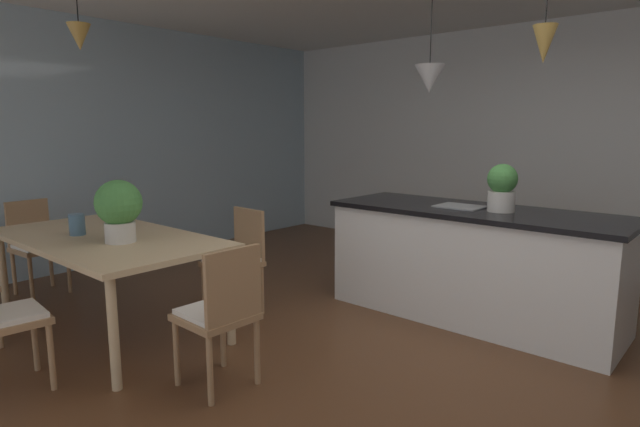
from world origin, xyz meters
TOP-DOWN VIEW (x-y plane):
  - ground_plane at (0.00, 0.00)m, footprint 10.00×8.40m
  - wall_back_kitchen at (0.00, 3.26)m, footprint 10.00×0.12m
  - window_wall_left_glazing at (-4.06, 0.00)m, footprint 0.06×8.40m
  - dining_table at (-2.14, -1.03)m, footprint 1.99×1.03m
  - chair_far_right at (-1.68, -0.15)m, footprint 0.42×0.42m
  - chair_kitchen_end at (-0.77, -1.03)m, footprint 0.41×0.41m
  - chair_window_end at (-3.50, -1.04)m, footprint 0.43×0.43m
  - kitchen_island at (-0.17, 1.05)m, footprint 2.30×0.85m
  - pendant_over_table at (-2.15, -1.11)m, footprint 0.16×0.16m
  - pendant_over_island_main at (-0.62, 1.05)m, footprint 0.25×0.25m
  - pendant_over_island_aux at (0.28, 1.05)m, footprint 0.17×0.17m
  - potted_plant_on_island at (0.04, 1.05)m, footprint 0.23×0.23m
  - potted_plant_on_table at (-1.84, -1.06)m, footprint 0.32×0.32m
  - vase_on_dining_table at (-2.32, -1.16)m, footprint 0.11×0.11m

SIDE VIEW (x-z plane):
  - ground_plane at x=0.00m, z-range -0.04..0.00m
  - kitchen_island at x=-0.17m, z-range 0.01..0.92m
  - chair_far_right at x=-1.68m, z-range 0.04..0.91m
  - chair_kitchen_end at x=-0.77m, z-range 0.04..0.91m
  - chair_window_end at x=-3.50m, z-range 0.04..0.91m
  - dining_table at x=-2.14m, z-range 0.31..1.05m
  - vase_on_dining_table at x=-2.32m, z-range 0.74..0.90m
  - potted_plant_on_table at x=-1.84m, z-range 0.76..1.21m
  - potted_plant_on_island at x=0.04m, z-range 0.91..1.27m
  - wall_back_kitchen at x=0.00m, z-range 0.00..2.70m
  - window_wall_left_glazing at x=-4.06m, z-range 0.00..2.70m
  - pendant_over_island_main at x=-0.62m, z-range 1.50..2.37m
  - pendant_over_island_aux at x=0.28m, z-range 1.76..2.47m
  - pendant_over_table at x=-2.15m, z-range 1.85..2.48m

